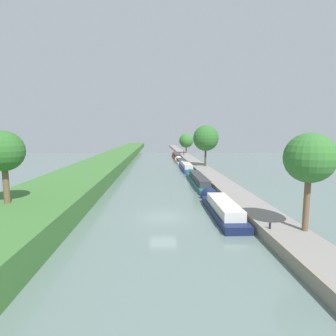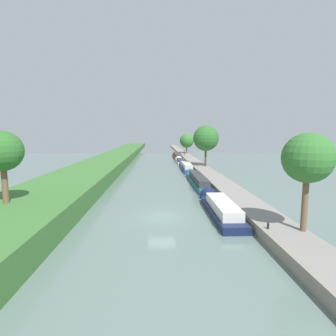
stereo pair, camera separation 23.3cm
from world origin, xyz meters
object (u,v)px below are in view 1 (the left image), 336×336
Objects in this scene: narrowboat_navy at (220,207)px; person_walking at (184,152)px; mooring_bollard_near at (270,226)px; narrowboat_blue at (186,166)px; narrowboat_teal at (198,180)px; narrowboat_red at (176,156)px; mooring_bollard_far at (180,153)px; narrowboat_cream at (180,161)px.

narrowboat_navy is 59.30m from person_walking.
narrowboat_navy reaches higher than mooring_bollard_near.
person_walking is (2.45, 27.66, 1.11)m from narrowboat_blue.
narrowboat_blue is (0.01, 16.43, -0.01)m from narrowboat_teal.
person_walking is at bearing 84.94° from narrowboat_blue.
mooring_bollard_near is at bearing -87.24° from narrowboat_blue.
narrowboat_teal reaches higher than mooring_bollard_near.
narrowboat_red is at bearing 89.87° from narrowboat_blue.
narrowboat_navy is 7.07× the size of person_walking.
narrowboat_cream is at bearing -95.14° from mooring_bollard_far.
narrowboat_teal is 36.88× the size of mooring_bollard_near.
narrowboat_red is 9.97× the size of person_walking.
narrowboat_cream is at bearing 90.22° from narrowboat_blue.
person_walking reaches higher than narrowboat_navy.
narrowboat_teal is at bearing -90.05° from narrowboat_blue.
narrowboat_red is 7.29m from mooring_bollard_far.
narrowboat_blue is 30.70× the size of mooring_bollard_near.
narrowboat_blue is 8.32× the size of person_walking.
mooring_bollard_near is 72.60m from mooring_bollard_far.
narrowboat_navy is at bearing -90.09° from narrowboat_cream.
narrowboat_navy is at bearing -90.39° from narrowboat_teal.
narrowboat_blue is 38.48m from mooring_bollard_near.
narrowboat_blue is at bearing 92.76° from mooring_bollard_near.
narrowboat_navy reaches higher than narrowboat_red.
narrowboat_teal is at bearing 89.61° from narrowboat_navy.
narrowboat_navy is at bearing -92.48° from person_walking.
narrowboat_cream is (-0.05, 13.03, -0.16)m from narrowboat_blue.
narrowboat_cream is (0.07, 44.61, -0.13)m from narrowboat_navy.
narrowboat_red is at bearing 91.56° from mooring_bollard_near.
person_walking is at bearing -84.76° from mooring_bollard_far.
person_walking is (2.46, 44.09, 1.10)m from narrowboat_teal.
narrowboat_cream is at bearing 92.12° from mooring_bollard_near.
narrowboat_blue is at bearing -95.06° from person_walking.
narrowboat_teal is (0.10, 15.14, 0.03)m from narrowboat_navy.
narrowboat_cream is 24.10× the size of mooring_bollard_near.
mooring_bollard_near is at bearing -90.52° from person_walking.
person_walking reaches higher than narrowboat_teal.
narrowboat_red is at bearing -104.24° from mooring_bollard_far.
person_walking is at bearing 89.48° from mooring_bollard_near.
narrowboat_cream is 21.23m from mooring_bollard_far.
narrowboat_teal is 44.17m from person_walking.
narrowboat_teal is 43.54m from narrowboat_red.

